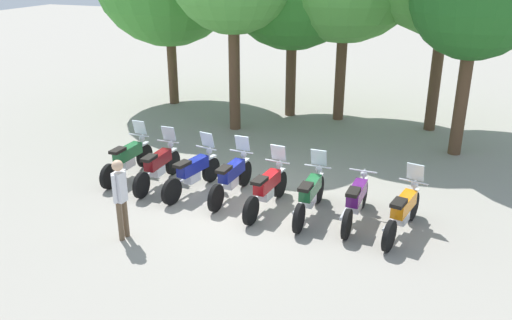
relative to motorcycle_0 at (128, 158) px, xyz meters
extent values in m
plane|color=gray|center=(3.51, -0.38, -0.52)|extent=(80.00, 80.00, 0.00)
cylinder|color=black|center=(0.03, 0.73, -0.20)|extent=(0.12, 0.64, 0.64)
cylinder|color=black|center=(-0.03, -0.82, -0.20)|extent=(0.12, 0.64, 0.64)
cube|color=silver|center=(0.03, 0.73, 0.14)|extent=(0.13, 0.36, 0.04)
cube|color=#1E6033|center=(0.00, 0.01, 0.15)|extent=(0.29, 0.96, 0.30)
cube|color=silver|center=(0.00, -0.04, -0.12)|extent=(0.23, 0.41, 0.24)
cube|color=black|center=(-0.01, -0.39, 0.34)|extent=(0.26, 0.45, 0.08)
cylinder|color=silver|center=(0.03, 0.64, 0.12)|extent=(0.06, 0.23, 0.64)
cylinder|color=silver|center=(0.02, 0.55, 0.45)|extent=(0.62, 0.06, 0.04)
sphere|color=silver|center=(0.03, 0.68, 0.33)|extent=(0.17, 0.17, 0.16)
cylinder|color=silver|center=(-0.17, -0.34, -0.18)|extent=(0.10, 0.70, 0.07)
cube|color=silver|center=(0.02, 0.61, 0.65)|extent=(0.36, 0.15, 0.39)
cylinder|color=black|center=(1.00, 0.56, -0.20)|extent=(0.10, 0.64, 0.64)
cylinder|color=black|center=(1.01, -0.99, -0.20)|extent=(0.10, 0.64, 0.64)
cube|color=silver|center=(1.00, 0.56, 0.14)|extent=(0.12, 0.36, 0.04)
cube|color=maroon|center=(1.00, -0.17, 0.15)|extent=(0.27, 0.95, 0.30)
cube|color=silver|center=(1.00, -0.22, -0.12)|extent=(0.22, 0.40, 0.24)
cube|color=black|center=(1.00, -0.57, 0.34)|extent=(0.24, 0.44, 0.08)
cylinder|color=silver|center=(1.00, 0.47, 0.12)|extent=(0.05, 0.23, 0.64)
cylinder|color=silver|center=(1.00, 0.38, 0.45)|extent=(0.62, 0.04, 0.04)
sphere|color=silver|center=(1.00, 0.51, 0.33)|extent=(0.16, 0.16, 0.16)
cylinder|color=silver|center=(0.84, -0.52, -0.18)|extent=(0.07, 0.70, 0.07)
cube|color=silver|center=(1.00, 0.44, 0.65)|extent=(0.36, 0.13, 0.39)
cylinder|color=black|center=(2.15, 0.47, -0.20)|extent=(0.22, 0.65, 0.64)
cylinder|color=black|center=(1.86, -1.06, -0.20)|extent=(0.22, 0.65, 0.64)
cube|color=silver|center=(2.15, 0.47, 0.14)|extent=(0.19, 0.38, 0.04)
cube|color=navy|center=(2.01, -0.25, 0.15)|extent=(0.44, 0.98, 0.30)
cube|color=silver|center=(2.00, -0.29, -0.12)|extent=(0.29, 0.43, 0.24)
cube|color=black|center=(1.94, -0.64, 0.34)|extent=(0.32, 0.48, 0.08)
cylinder|color=silver|center=(2.13, 0.38, 0.12)|extent=(0.09, 0.23, 0.64)
cylinder|color=silver|center=(2.12, 0.29, 0.45)|extent=(0.62, 0.15, 0.04)
sphere|color=silver|center=(2.14, 0.42, 0.33)|extent=(0.19, 0.19, 0.16)
cylinder|color=silver|center=(1.79, -0.56, -0.18)|extent=(0.20, 0.70, 0.07)
cube|color=silver|center=(2.13, 0.35, 0.65)|extent=(0.38, 0.20, 0.39)
cylinder|color=black|center=(3.05, 0.54, -0.20)|extent=(0.14, 0.64, 0.64)
cylinder|color=black|center=(2.96, -1.01, -0.20)|extent=(0.14, 0.64, 0.64)
cube|color=silver|center=(3.05, 0.54, 0.14)|extent=(0.14, 0.37, 0.04)
cube|color=navy|center=(3.01, -0.19, 0.15)|extent=(0.31, 0.96, 0.30)
cube|color=silver|center=(3.01, -0.24, -0.12)|extent=(0.24, 0.41, 0.24)
cube|color=black|center=(2.99, -0.59, 0.34)|extent=(0.26, 0.45, 0.08)
cylinder|color=silver|center=(3.04, 0.45, 0.12)|extent=(0.06, 0.23, 0.64)
cylinder|color=silver|center=(3.04, 0.36, 0.45)|extent=(0.62, 0.07, 0.04)
sphere|color=silver|center=(3.05, 0.49, 0.33)|extent=(0.17, 0.17, 0.16)
cylinder|color=silver|center=(2.83, -0.53, -0.18)|extent=(0.11, 0.70, 0.07)
cube|color=silver|center=(3.04, 0.42, 0.65)|extent=(0.37, 0.15, 0.39)
cylinder|color=black|center=(4.08, 0.22, -0.20)|extent=(0.16, 0.65, 0.64)
cylinder|color=black|center=(3.93, -1.33, -0.20)|extent=(0.16, 0.65, 0.64)
cube|color=silver|center=(4.08, 0.22, 0.14)|extent=(0.15, 0.37, 0.04)
cube|color=red|center=(4.01, -0.51, 0.15)|extent=(0.35, 0.97, 0.30)
cube|color=silver|center=(4.01, -0.56, -0.12)|extent=(0.26, 0.42, 0.24)
cube|color=black|center=(3.97, -0.90, 0.34)|extent=(0.28, 0.46, 0.08)
cylinder|color=silver|center=(4.07, 0.13, 0.12)|extent=(0.07, 0.23, 0.64)
cylinder|color=silver|center=(4.06, 0.04, 0.45)|extent=(0.62, 0.09, 0.04)
sphere|color=silver|center=(4.08, 0.17, 0.33)|extent=(0.17, 0.17, 0.16)
cylinder|color=silver|center=(3.82, -0.84, -0.18)|extent=(0.14, 0.70, 0.07)
cube|color=silver|center=(4.07, 0.10, 0.65)|extent=(0.37, 0.17, 0.39)
cylinder|color=black|center=(5.02, 0.25, -0.20)|extent=(0.11, 0.64, 0.64)
cylinder|color=black|center=(4.99, -1.30, -0.20)|extent=(0.11, 0.64, 0.64)
cube|color=silver|center=(5.02, 0.25, 0.14)|extent=(0.13, 0.36, 0.04)
cube|color=#1E6033|center=(5.01, -0.47, 0.15)|extent=(0.28, 0.95, 0.30)
cube|color=silver|center=(5.01, -0.52, -0.12)|extent=(0.23, 0.40, 0.24)
cube|color=black|center=(5.00, -0.87, 0.34)|extent=(0.25, 0.44, 0.08)
cylinder|color=silver|center=(5.02, 0.16, 0.12)|extent=(0.05, 0.23, 0.64)
cylinder|color=silver|center=(5.02, 0.07, 0.45)|extent=(0.62, 0.05, 0.04)
sphere|color=silver|center=(5.02, 0.20, 0.33)|extent=(0.16, 0.16, 0.16)
cylinder|color=silver|center=(4.84, -0.82, -0.18)|extent=(0.08, 0.70, 0.07)
cube|color=silver|center=(5.02, 0.13, 0.65)|extent=(0.36, 0.14, 0.39)
cylinder|color=black|center=(6.04, 0.35, -0.20)|extent=(0.12, 0.64, 0.64)
cylinder|color=black|center=(5.98, -1.20, -0.20)|extent=(0.12, 0.64, 0.64)
cube|color=silver|center=(6.04, 0.35, 0.14)|extent=(0.13, 0.36, 0.04)
cube|color=#59196B|center=(6.01, -0.38, 0.15)|extent=(0.29, 0.96, 0.30)
cube|color=silver|center=(6.01, -0.43, -0.12)|extent=(0.23, 0.41, 0.24)
cube|color=black|center=(6.00, -0.78, 0.34)|extent=(0.26, 0.45, 0.08)
cylinder|color=silver|center=(6.03, 0.26, 0.12)|extent=(0.06, 0.23, 0.64)
cylinder|color=silver|center=(6.03, 0.17, 0.45)|extent=(0.62, 0.06, 0.04)
sphere|color=silver|center=(6.03, 0.30, 0.33)|extent=(0.17, 0.17, 0.16)
cylinder|color=silver|center=(5.84, -0.72, -0.18)|extent=(0.09, 0.70, 0.07)
cylinder|color=black|center=(7.17, 0.13, -0.20)|extent=(0.23, 0.65, 0.64)
cylinder|color=black|center=(6.86, -1.39, -0.20)|extent=(0.23, 0.65, 0.64)
cube|color=silver|center=(7.17, 0.13, 0.14)|extent=(0.19, 0.38, 0.04)
cube|color=orange|center=(7.02, -0.58, 0.15)|extent=(0.44, 0.98, 0.30)
cube|color=silver|center=(7.01, -0.63, -0.12)|extent=(0.30, 0.44, 0.24)
cube|color=black|center=(6.94, -0.97, 0.34)|extent=(0.32, 0.48, 0.08)
cylinder|color=silver|center=(7.15, 0.04, 0.12)|extent=(0.09, 0.23, 0.64)
cylinder|color=silver|center=(7.13, -0.05, 0.45)|extent=(0.61, 0.16, 0.04)
sphere|color=silver|center=(7.16, 0.08, 0.33)|extent=(0.19, 0.19, 0.16)
cylinder|color=silver|center=(6.79, -0.89, -0.18)|extent=(0.21, 0.70, 0.07)
cube|color=silver|center=(7.14, 0.01, 0.65)|extent=(0.38, 0.20, 0.39)
cylinder|color=brown|center=(1.72, -2.72, -0.10)|extent=(0.12, 0.12, 0.84)
cylinder|color=brown|center=(1.70, -2.88, -0.10)|extent=(0.12, 0.12, 0.84)
cube|color=silver|center=(1.71, -2.80, 0.63)|extent=(0.22, 0.24, 0.63)
cylinder|color=silver|center=(1.72, -2.64, 0.65)|extent=(0.09, 0.09, 0.60)
cylinder|color=silver|center=(1.70, -2.96, 0.65)|extent=(0.09, 0.09, 0.60)
sphere|color=#DBAD89|center=(1.71, -2.80, 1.09)|extent=(0.24, 0.24, 0.23)
cylinder|color=brown|center=(-2.45, 6.90, 0.99)|extent=(0.36, 0.36, 3.02)
cylinder|color=brown|center=(1.03, 4.75, 1.33)|extent=(0.36, 0.36, 3.68)
cylinder|color=brown|center=(2.26, 6.93, 1.01)|extent=(0.36, 0.36, 3.06)
cylinder|color=brown|center=(4.00, 7.03, 1.22)|extent=(0.36, 0.36, 3.46)
cylinder|color=brown|center=(7.11, 6.93, 1.41)|extent=(0.36, 0.36, 3.85)
cylinder|color=brown|center=(7.94, 4.81, 1.12)|extent=(0.36, 0.36, 3.27)
camera|label=1|loc=(7.61, -10.82, 4.96)|focal=37.20mm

